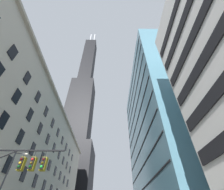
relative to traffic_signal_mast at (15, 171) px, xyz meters
name	(u,v)px	position (x,y,z in m)	size (l,w,h in m)	color
station_building	(22,158)	(-13.70, 24.09, 8.91)	(14.45, 67.57, 28.01)	beige
dark_skyscraper	(77,125)	(-16.32, 80.83, 50.63)	(26.49, 26.49, 191.22)	black
glass_office_midrise	(164,131)	(22.81, 24.67, 16.65)	(15.34, 37.66, 43.44)	teal
traffic_signal_mast	(15,171)	(0.00, 0.00, 0.00)	(6.72, 0.63, 6.80)	black
street_lamppost	(4,185)	(-4.44, 6.51, 0.17)	(1.77, 0.32, 8.79)	#47474C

